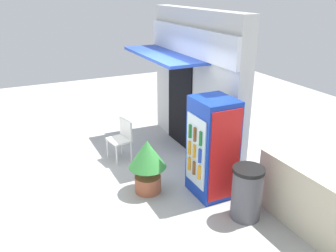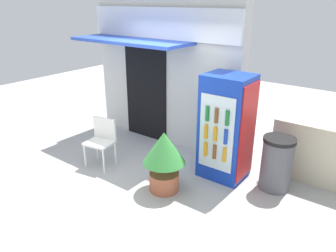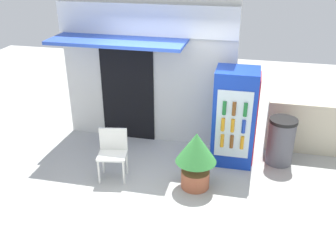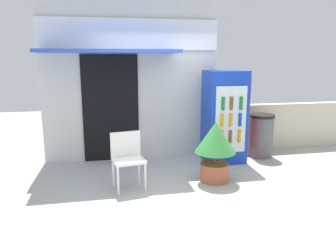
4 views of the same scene
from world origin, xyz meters
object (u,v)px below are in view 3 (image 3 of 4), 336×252
drink_cooler (235,117)px  potted_plant_near_shop (196,155)px  trash_bin (281,141)px  plastic_chair (113,150)px

drink_cooler → potted_plant_near_shop: drink_cooler is taller
drink_cooler → trash_bin: 0.97m
trash_bin → plastic_chair: bearing=-158.6°
plastic_chair → trash_bin: size_ratio=1.00×
plastic_chair → trash_bin: 3.02m
drink_cooler → plastic_chair: drink_cooler is taller
drink_cooler → plastic_chair: 2.22m
plastic_chair → potted_plant_near_shop: potted_plant_near_shop is taller
plastic_chair → trash_bin: bearing=21.4°
drink_cooler → trash_bin: size_ratio=2.01×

